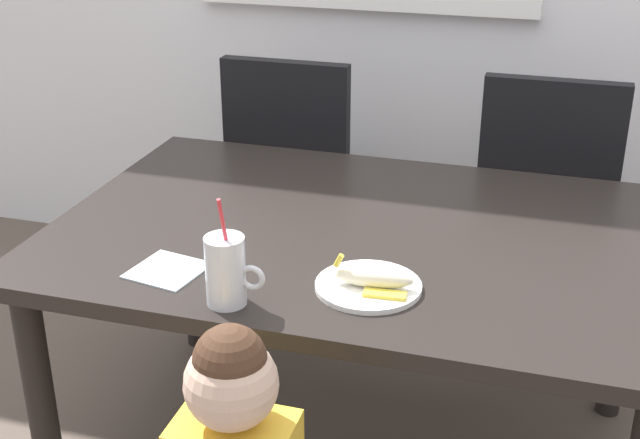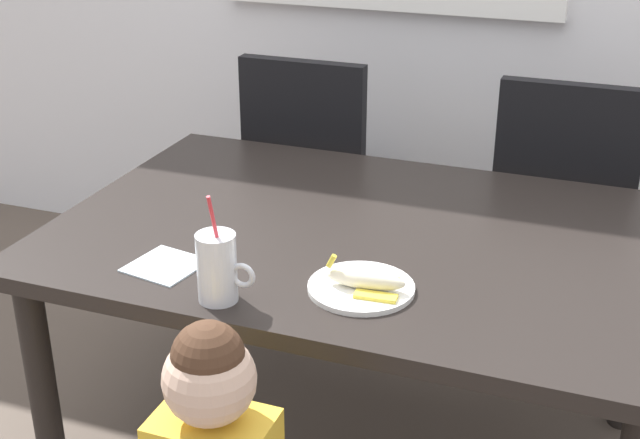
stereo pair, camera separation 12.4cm
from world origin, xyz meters
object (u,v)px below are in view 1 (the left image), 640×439
Objects in this scene: snack_plate at (368,286)px; paper_napkin at (168,270)px; dining_table at (361,259)px; dining_chair_right at (545,198)px; dining_chair_left at (297,173)px; peeled_banana at (374,279)px; milk_cup at (226,274)px.

paper_napkin is (-0.45, -0.05, -0.00)m from snack_plate.
dining_table is 6.59× the size of snack_plate.
dining_chair_left is at bearing 1.13° from dining_chair_right.
peeled_banana is (0.10, -0.30, 0.11)m from dining_table.
paper_napkin reaches higher than dining_table.
dining_chair_left is 0.83m from dining_chair_right.
dining_table is 8.74× the size of peeled_banana.
paper_napkin is at bearing -175.04° from peeled_banana.
dining_chair_right is at bearing 72.58° from snack_plate.
dining_chair_right is 4.17× the size of snack_plate.
dining_table is 0.50m from paper_napkin.
dining_chair_left is 1.18m from peeled_banana.
snack_plate reaches higher than paper_napkin.
dining_chair_right is 3.84× the size of milk_cup.
snack_plate is at bearing 72.58° from dining_chair_right.
peeled_banana is at bearing 25.55° from milk_cup.
milk_cup is (0.23, -1.18, 0.24)m from dining_chair_left.
dining_chair_right is 6.40× the size of paper_napkin.
peeled_banana is 1.16× the size of paper_napkin.
snack_plate reaches higher than dining_table.
dining_chair_left is 1.16m from snack_plate.
dining_table is 10.10× the size of paper_napkin.
dining_table is 0.34m from peeled_banana.
dining_chair_left is 3.84× the size of milk_cup.
milk_cup is 0.31m from peeled_banana.
paper_napkin is at bearing -173.71° from snack_plate.
dining_chair_left reaches higher than peeled_banana.
milk_cup is (-0.60, -1.20, 0.24)m from dining_chair_right.
peeled_banana is 0.47m from paper_napkin.
dining_chair_right reaches higher than peeled_banana.
dining_chair_left is 5.54× the size of peeled_banana.
dining_chair_right reaches higher than snack_plate.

